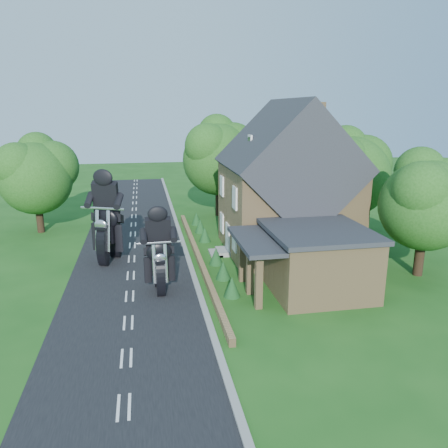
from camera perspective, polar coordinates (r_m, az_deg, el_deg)
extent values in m
plane|color=#194B15|center=(23.82, -12.22, -9.23)|extent=(120.00, 120.00, 0.00)
cube|color=black|center=(23.82, -12.22, -9.20)|extent=(7.00, 80.00, 0.02)
cube|color=gray|center=(23.93, -3.37, -8.63)|extent=(0.30, 80.00, 0.12)
cube|color=#9C7C4F|center=(28.58, -3.36, -4.35)|extent=(0.30, 22.00, 0.40)
cube|color=#9C7C4F|center=(30.11, 8.10, 2.06)|extent=(8.00, 8.00, 6.00)
cube|color=#24252B|center=(29.60, 8.31, 7.73)|extent=(8.48, 8.64, 8.48)
cube|color=#9C7C4F|center=(30.09, 12.26, 13.78)|extent=(0.60, 0.90, 1.60)
cube|color=white|center=(28.72, 3.42, 10.65)|extent=(0.12, 0.80, 0.90)
cube|color=black|center=(28.71, 3.30, 10.65)|extent=(0.04, 0.55, 0.65)
cube|color=white|center=(29.58, 0.48, -1.93)|extent=(0.10, 1.10, 2.10)
cube|color=gray|center=(29.79, -0.17, -3.62)|extent=(0.80, 1.60, 0.30)
cube|color=gray|center=(29.73, -1.12, -3.81)|extent=(0.80, 1.60, 0.15)
cube|color=white|center=(27.36, 1.37, -2.13)|extent=(0.10, 1.10, 1.40)
cube|color=black|center=(27.35, 1.33, -2.13)|extent=(0.04, 0.92, 1.22)
cube|color=white|center=(31.51, -0.29, 0.16)|extent=(0.10, 1.10, 1.40)
cube|color=black|center=(31.51, -0.32, 0.16)|extent=(0.04, 0.92, 1.22)
cube|color=white|center=(26.70, 1.40, 3.42)|extent=(0.10, 1.10, 1.40)
cube|color=black|center=(26.69, 1.36, 3.42)|extent=(0.04, 0.92, 1.22)
cube|color=white|center=(30.94, -0.29, 5.00)|extent=(0.10, 1.10, 1.40)
cube|color=black|center=(30.94, -0.33, 5.00)|extent=(0.04, 0.92, 1.22)
cube|color=#9C7C4F|center=(24.20, 11.96, -4.75)|extent=(5.00, 5.60, 3.20)
cube|color=#24252B|center=(23.69, 12.18, -0.82)|extent=(5.30, 5.94, 0.24)
cube|color=#24252B|center=(22.80, 4.92, -2.12)|extent=(2.60, 5.32, 0.22)
cube|color=#9C7C4F|center=(21.53, 4.55, -7.53)|extent=(0.35, 0.35, 2.80)
cube|color=#9C7C4F|center=(23.15, 3.39, -5.88)|extent=(0.35, 0.35, 2.80)
cube|color=#9C7C4F|center=(24.79, 2.39, -4.44)|extent=(0.35, 0.35, 2.80)
cylinder|color=black|center=(28.26, 24.58, -3.38)|extent=(0.56, 0.56, 2.80)
sphere|color=#1D4B15|center=(27.57, 25.20, 2.22)|extent=(5.20, 5.20, 5.20)
sphere|color=#1D4B15|center=(28.54, 26.69, 4.04)|extent=(3.74, 3.74, 3.74)
sphere|color=#1D4B15|center=(26.24, 24.81, 4.02)|extent=(3.22, 3.22, 3.22)
sphere|color=#1D4B15|center=(28.17, 24.56, 6.31)|extent=(2.86, 2.86, 2.86)
cylinder|color=black|center=(34.98, 16.06, 0.88)|extent=(0.56, 0.56, 3.00)
sphere|color=#1D4B15|center=(34.39, 16.43, 5.98)|extent=(6.00, 6.00, 6.00)
sphere|color=#1D4B15|center=(35.43, 18.06, 7.57)|extent=(4.32, 4.32, 4.32)
sphere|color=#1D4B15|center=(32.98, 15.64, 7.79)|extent=(3.72, 3.72, 3.72)
sphere|color=#1D4B15|center=(35.27, 15.95, 9.67)|extent=(3.30, 3.30, 3.30)
cylinder|color=black|center=(40.72, 8.26, 3.65)|extent=(0.56, 0.56, 3.60)
sphere|color=#1D4B15|center=(40.18, 8.46, 8.95)|extent=(7.20, 7.20, 7.20)
sphere|color=#1D4B15|center=(41.31, 10.35, 10.53)|extent=(5.18, 5.18, 5.18)
sphere|color=#1D4B15|center=(38.64, 7.26, 10.91)|extent=(4.46, 4.46, 4.46)
sphere|color=#1D4B15|center=(41.40, 8.07, 12.63)|extent=(3.96, 3.96, 3.96)
cylinder|color=black|center=(40.20, -0.35, 3.52)|extent=(0.56, 0.56, 3.40)
sphere|color=#1D4B15|center=(39.67, -0.36, 8.42)|extent=(6.40, 6.40, 6.40)
sphere|color=#1D4B15|center=(40.48, 1.51, 9.91)|extent=(4.61, 4.61, 4.61)
sphere|color=#1D4B15|center=(38.42, -1.77, 10.13)|extent=(3.97, 3.97, 3.97)
sphere|color=#1D4B15|center=(40.76, -0.55, 11.75)|extent=(3.52, 3.52, 3.52)
cylinder|color=black|center=(37.57, -22.60, 1.10)|extent=(0.56, 0.56, 2.80)
sphere|color=#1D4B15|center=(37.05, -23.05, 5.52)|extent=(5.60, 5.60, 5.60)
sphere|color=#1D4B15|center=(37.23, -21.10, 7.06)|extent=(4.03, 4.03, 4.03)
sphere|color=#1D4B15|center=(36.32, -25.01, 6.94)|extent=(3.47, 3.47, 3.47)
sphere|color=#1D4B15|center=(37.89, -22.85, 8.72)|extent=(3.08, 3.08, 3.08)
cone|color=#123A18|center=(23.07, 1.05, -8.19)|extent=(0.90, 0.90, 1.10)
cone|color=#123A18|center=(25.35, -0.10, -6.03)|extent=(0.90, 0.90, 1.10)
cone|color=#123A18|center=(27.67, -1.05, -4.22)|extent=(0.90, 0.90, 1.10)
cone|color=#123A18|center=(32.38, -2.52, -1.38)|extent=(0.90, 0.90, 1.10)
cone|color=#123A18|center=(34.76, -3.11, -0.25)|extent=(0.90, 0.90, 1.10)
cone|color=#123A18|center=(37.17, -3.62, 0.73)|extent=(0.90, 0.90, 1.10)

